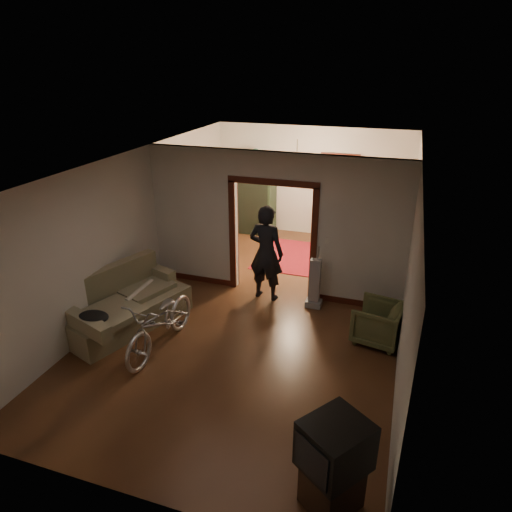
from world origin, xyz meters
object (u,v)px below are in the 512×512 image
at_px(armchair, 378,323).
at_px(desk, 355,232).
at_px(bicycle, 161,322).
at_px(sofa, 125,299).
at_px(person, 266,253).
at_px(locker, 255,196).

height_order(armchair, desk, desk).
height_order(bicycle, armchair, bicycle).
distance_m(sofa, desk, 5.95).
relative_size(armchair, desk, 0.71).
bearing_deg(bicycle, sofa, 157.73).
bearing_deg(armchair, sofa, -67.35).
xyz_separation_m(armchair, person, (-2.19, 0.87, 0.60)).
distance_m(person, desk, 3.51).
distance_m(armchair, person, 2.43).
bearing_deg(desk, person, -122.90).
bearing_deg(sofa, bicycle, -5.87).
bearing_deg(sofa, armchair, 30.99).
bearing_deg(armchair, person, -100.51).
relative_size(person, locker, 0.95).
bearing_deg(desk, locker, 164.61).
height_order(bicycle, person, person).
distance_m(armchair, desk, 4.16).
distance_m(locker, desk, 2.74).
distance_m(armchair, locker, 5.60).
bearing_deg(sofa, desk, 75.42).
distance_m(bicycle, armchair, 3.52).
distance_m(sofa, bicycle, 1.04).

